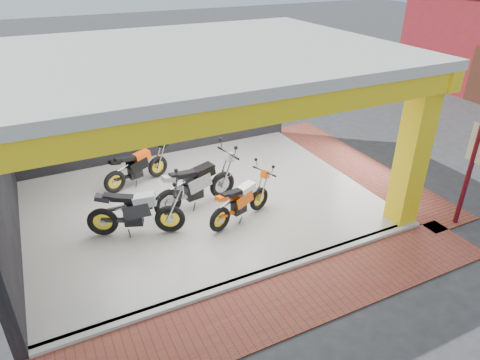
% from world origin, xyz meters
% --- Properties ---
extents(ground, '(80.00, 80.00, 0.00)m').
position_xyz_m(ground, '(0.00, 0.00, 0.00)').
color(ground, '#2D2D30').
rests_on(ground, ground).
extents(showroom_floor, '(8.00, 6.00, 0.10)m').
position_xyz_m(showroom_floor, '(0.00, 2.00, 0.05)').
color(showroom_floor, silver).
rests_on(showroom_floor, ground).
extents(showroom_ceiling, '(8.40, 6.40, 0.20)m').
position_xyz_m(showroom_ceiling, '(0.00, 2.00, 3.60)').
color(showroom_ceiling, beige).
rests_on(showroom_ceiling, corner_column).
extents(back_wall, '(8.20, 0.20, 3.50)m').
position_xyz_m(back_wall, '(0.00, 5.10, 1.75)').
color(back_wall, black).
rests_on(back_wall, ground).
extents(corner_column, '(0.50, 0.50, 3.50)m').
position_xyz_m(corner_column, '(3.75, -0.75, 1.75)').
color(corner_column, yellow).
rests_on(corner_column, ground).
extents(header_beam_front, '(8.40, 0.30, 0.40)m').
position_xyz_m(header_beam_front, '(0.00, -1.00, 3.30)').
color(header_beam_front, yellow).
rests_on(header_beam_front, corner_column).
extents(header_beam_right, '(0.30, 6.40, 0.40)m').
position_xyz_m(header_beam_right, '(4.00, 2.00, 3.30)').
color(header_beam_right, yellow).
rests_on(header_beam_right, corner_column).
extents(floor_kerb, '(8.00, 0.20, 0.10)m').
position_xyz_m(floor_kerb, '(0.00, -1.02, 0.05)').
color(floor_kerb, silver).
rests_on(floor_kerb, ground).
extents(paver_front, '(9.00, 1.40, 0.03)m').
position_xyz_m(paver_front, '(0.00, -1.80, 0.01)').
color(paver_front, brown).
rests_on(paver_front, ground).
extents(paver_right, '(1.40, 7.00, 0.03)m').
position_xyz_m(paver_right, '(4.80, 2.00, 0.01)').
color(paver_right, brown).
rests_on(paver_right, ground).
extents(signpost, '(0.10, 0.36, 2.58)m').
position_xyz_m(signpost, '(4.87, -1.35, 1.41)').
color(signpost, '#5C0D19').
rests_on(signpost, ground).
extents(moto_hero, '(2.01, 1.27, 1.15)m').
position_xyz_m(moto_hero, '(1.05, 0.97, 0.68)').
color(moto_hero, '#F3550A').
rests_on(moto_hero, showroom_floor).
extents(moto_row_a, '(2.31, 1.54, 1.32)m').
position_xyz_m(moto_row_a, '(-1.08, 1.01, 0.76)').
color(moto_row_a, black).
rests_on(moto_row_a, showroom_floor).
extents(moto_row_b, '(2.38, 1.22, 1.39)m').
position_xyz_m(moto_row_b, '(0.52, 1.86, 0.79)').
color(moto_row_b, '#9FA2A7').
rests_on(moto_row_b, showroom_floor).
extents(moto_row_c, '(2.06, 1.24, 1.19)m').
position_xyz_m(moto_row_c, '(-0.57, 3.63, 0.69)').
color(moto_row_c, black).
rests_on(moto_row_c, showroom_floor).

